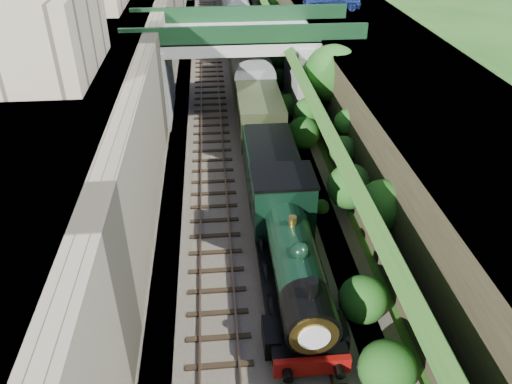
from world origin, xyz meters
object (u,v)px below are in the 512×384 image
Objects in this scene: locomotive at (292,254)px; tender at (271,172)px; road_bridge at (249,61)px; tree at (333,75)px.

locomotive reaches higher than tender.
road_bridge reaches higher than tender.
tree is at bearing -46.26° from road_bridge.
tender is at bearing -125.15° from tree.
locomotive is at bearing -90.00° from tender.
road_bridge reaches higher than tree.
locomotive is at bearing -108.54° from tree.
tree reaches higher than locomotive.
tender is (-0.00, 7.36, -0.27)m from locomotive.
locomotive is 1.70× the size of tender.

